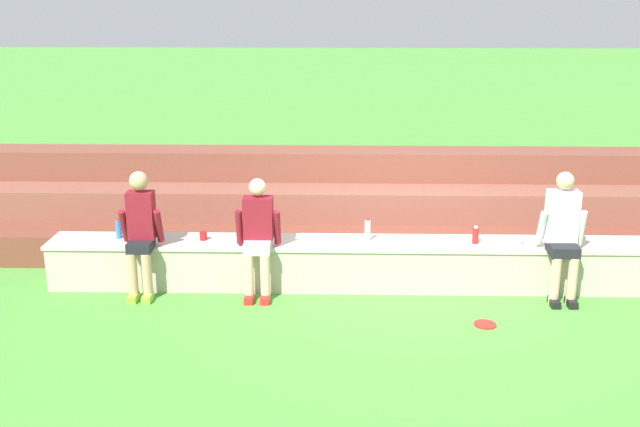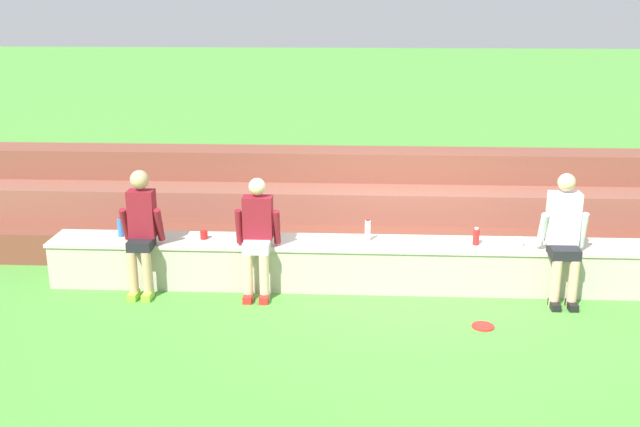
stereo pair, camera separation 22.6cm
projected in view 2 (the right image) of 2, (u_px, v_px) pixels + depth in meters
The scene contains 12 objects.
ground_plane at pixel (407, 296), 8.61m from camera, with size 80.00×80.00×0.00m, color #4C9338.
stone_seating_wall at pixel (407, 264), 8.80m from camera, with size 8.56×0.61×0.56m.
brick_bleachers at pixel (400, 210), 10.31m from camera, with size 12.13×1.88×1.25m.
person_far_left at pixel (141, 228), 8.51m from camera, with size 0.48×0.50×1.46m.
person_left_of_center at pixel (257, 234), 8.47m from camera, with size 0.52×0.52×1.38m.
person_center at pixel (564, 235), 8.28m from camera, with size 0.53×0.54×1.48m.
water_bottle_near_left at pixel (476, 237), 8.62m from camera, with size 0.07×0.07×0.21m.
water_bottle_mid_left at pixel (120, 227), 8.91m from camera, with size 0.07×0.07×0.25m.
water_bottle_mid_right at pixel (368, 231), 8.74m from camera, with size 0.07×0.07×0.27m.
plastic_cup_middle at pixel (520, 242), 8.59m from camera, with size 0.09×0.09×0.10m, color white.
plastic_cup_right_end at pixel (204, 235), 8.84m from camera, with size 0.09×0.09×0.10m, color red.
frisbee at pixel (483, 326), 7.81m from camera, with size 0.24×0.24×0.02m, color red.
Camera 2 is at (-0.61, -8.01, 3.41)m, focal length 41.41 mm.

